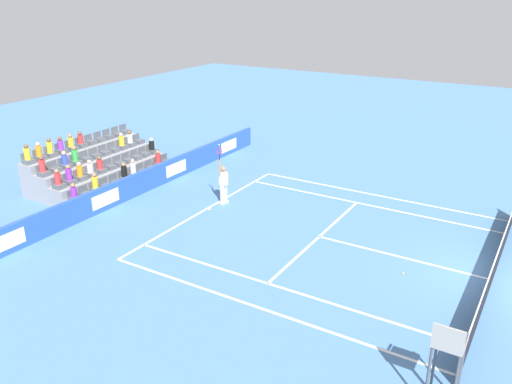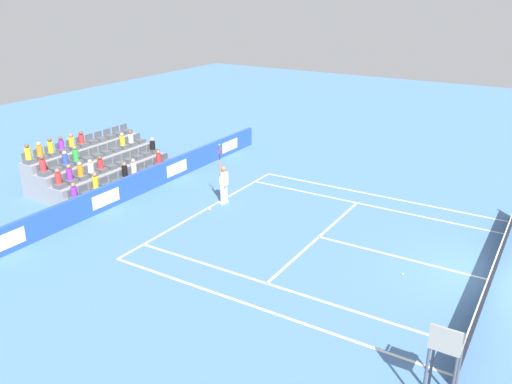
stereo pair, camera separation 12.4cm
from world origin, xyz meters
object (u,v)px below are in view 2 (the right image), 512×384
tennis_player (224,183)px  umpire_chair (445,353)px  loose_tennis_ball (402,274)px  tennis_net (494,268)px

tennis_player → umpire_chair: size_ratio=1.22×
umpire_chair → loose_tennis_ball: size_ratio=34.41×
tennis_player → loose_tennis_ball: tennis_player is taller
tennis_net → loose_tennis_ball: tennis_net is taller
tennis_net → loose_tennis_ball: bearing=-66.1°
loose_tennis_ball → tennis_net: bearing=113.9°
tennis_player → loose_tennis_ball: bearing=76.5°
loose_tennis_ball → umpire_chair: bearing=24.0°
tennis_player → umpire_chair: 13.76m
tennis_net → loose_tennis_ball: (1.20, -2.70, -0.46)m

